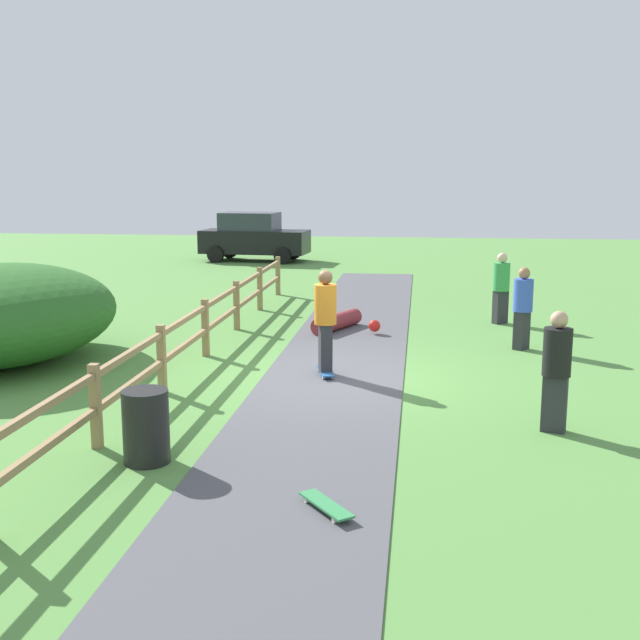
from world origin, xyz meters
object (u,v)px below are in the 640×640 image
Objects in this scene: bystander_black at (557,366)px; bystander_blue at (523,305)px; trash_bin at (146,426)px; skateboard_loose at (326,505)px; parked_car_black at (254,237)px; skater_riding at (325,317)px; skater_fallen at (340,322)px; bystander_green at (501,285)px.

bystander_blue is at bearing 87.86° from bystander_black.
trash_bin is 5.41m from bystander_black.
parked_car_black is at bearing 103.84° from skateboard_loose.
bystander_black is at bearing -67.20° from parked_car_black.
skater_fallen is at bearing 92.24° from skater_riding.
skater_fallen is (-0.15, 3.96, -0.84)m from skater_riding.
skater_riding is at bearing -123.22° from bystander_green.
skater_fallen is at bearing 118.93° from bystander_black.
bystander_black is at bearing 47.20° from skateboard_loose.
skateboard_loose is at bearing -26.54° from trash_bin.
trash_bin is at bearing -100.26° from skater_fallen.
bystander_black is at bearing -92.14° from bystander_blue.
parked_car_black is (-8.44, 12.20, 0.06)m from bystander_green.
bystander_black is 5.09m from bystander_blue.
skateboard_loose is at bearing -85.00° from skater_fallen.
bystander_black is 21.69m from parked_car_black.
bystander_green is (5.11, 9.60, 0.45)m from trash_bin.
bystander_green is 0.38× the size of parked_car_black.
skateboard_loose is 8.61m from bystander_blue.
parked_car_black is at bearing 119.96° from bystander_blue.
bystander_black reaches higher than bystander_blue.
skater_riding is 18.18m from parked_car_black.
bystander_green is (0.04, 7.79, -0.01)m from bystander_black.
parked_car_black reaches higher than bystander_black.
skater_riding is at bearing 143.70° from bystander_black.
bystander_black is at bearing -90.27° from bystander_green.
trash_bin is 0.55× the size of bystander_blue.
bystander_blue is (3.77, -1.39, 0.70)m from skater_fallen.
bystander_black is 0.38× the size of parked_car_black.
skater_fallen is (1.50, 8.28, -0.25)m from trash_bin.
skater_fallen is 1.00× the size of bystander_green.
bystander_blue is 0.99× the size of bystander_green.
bystander_blue is at bearing 35.44° from skater_riding.
bystander_green is (2.79, 10.76, 0.82)m from skateboard_loose.
bystander_blue is at bearing -20.20° from skater_fallen.
skater_fallen is at bearing -70.34° from parked_car_black.
skater_fallen is at bearing 79.74° from trash_bin.
skater_riding is 4.05m from skater_fallen.
skater_fallen is 1.00× the size of bystander_blue.
skater_riding is at bearing 96.98° from skateboard_loose.
skater_riding is 5.60m from skateboard_loose.
parked_car_black reaches higher than bystander_blue.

